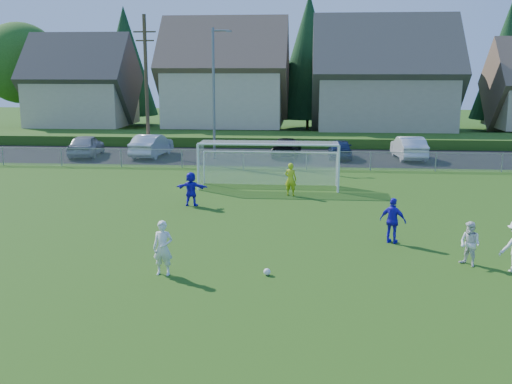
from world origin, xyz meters
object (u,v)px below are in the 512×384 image
soccer_ball (267,272)px  car_b (152,145)px  car_a (86,145)px  car_f (409,148)px  car_d (286,147)px  soccer_goal (269,157)px  player_white_a (163,248)px  car_e (340,149)px  player_white_b (470,244)px  player_blue_a (393,221)px  goalkeeper (291,179)px  player_blue_b (191,189)px

soccer_ball → car_b: size_ratio=0.04×
soccer_ball → car_b: (-10.07, 24.68, 0.70)m
car_a → car_b: (4.77, 0.33, 0.01)m
soccer_ball → car_f: size_ratio=0.04×
car_d → soccer_goal: bearing=90.7°
player_white_a → soccer_goal: bearing=84.3°
car_e → car_a: bearing=2.9°
player_white_b → soccer_goal: size_ratio=0.20×
player_blue_a → player_white_b: bearing=159.0°
soccer_ball → player_white_a: player_white_a is taller
goalkeeper → car_d: bearing=-73.8°
soccer_ball → soccer_goal: size_ratio=0.03×
car_a → player_white_b: bearing=126.4°
car_e → player_white_b: bearing=98.3°
player_blue_b → car_a: size_ratio=0.34×
player_blue_a → car_b: bearing=-27.7°
player_blue_a → car_e: (-0.84, 21.05, -0.15)m
car_a → player_blue_b: bearing=118.7°
player_white_a → car_d: 25.89m
player_white_a → car_e: size_ratio=0.42×
player_white_a → car_d: bearing=87.4°
player_white_b → player_blue_a: player_blue_a is taller
goalkeeper → car_b: (-10.44, 12.73, -0.02)m
car_b → player_blue_b: bearing=116.3°
soccer_ball → car_f: car_f is taller
soccer_ball → player_blue_a: bearing=42.0°
player_white_b → car_e: bearing=147.6°
car_a → soccer_ball: bearing=114.7°
player_white_a → player_blue_a: 8.60m
player_blue_a → car_a: (-19.18, 20.44, -0.04)m
soccer_ball → player_blue_a: 5.89m
soccer_ball → player_blue_a: (4.34, 3.91, 0.73)m
player_blue_a → soccer_ball: bearing=69.5°
goalkeeper → car_d: size_ratio=0.35×
player_white_a → car_b: 25.82m
soccer_ball → car_d: car_d is taller
player_blue_a → car_a: player_blue_a is taller
car_a → car_e: bearing=175.3°
soccer_goal → player_white_a: bearing=-99.4°
car_e → car_b: bearing=2.2°
car_b → car_d: (9.74, 0.84, -0.13)m
car_a → soccer_goal: size_ratio=0.64×
player_white_b → goalkeeper: size_ratio=0.88×
player_white_a → car_a: player_white_a is taller
player_blue_a → car_b: size_ratio=0.34×
player_blue_a → car_f: player_blue_a is taller
goalkeeper → car_f: (7.93, 13.08, -0.02)m
goalkeeper → car_a: bearing=-25.9°
player_white_a → car_b: bearing=109.2°
player_white_a → soccer_goal: 14.40m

